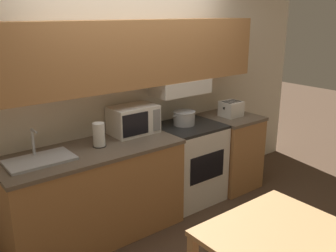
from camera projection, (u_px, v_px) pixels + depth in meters
ground_plane at (134, 202)px, 4.38m from camera, size 16.00×16.00×0.00m
wall_back at (135, 76)px, 3.90m from camera, size 5.42×0.38×2.55m
lower_counter_main at (94, 193)px, 3.61m from camera, size 1.72×0.69×0.91m
lower_counter_right_stub at (228, 150)px, 4.71m from camera, size 0.60×0.69×0.91m
stove_range at (188, 163)px, 4.34m from camera, size 0.71×0.64×0.91m
cooking_pot at (184, 117)px, 4.19m from camera, size 0.33×0.25×0.16m
microwave at (133, 120)px, 3.89m from camera, size 0.48×0.33×0.29m
toaster at (231, 109)px, 4.53m from camera, size 0.25×0.22×0.18m
sink_basin at (40, 159)px, 3.18m from camera, size 0.56×0.34×0.27m
paper_towel_roll at (99, 135)px, 3.51m from camera, size 0.13×0.13×0.23m
dining_table at (279, 248)px, 2.46m from camera, size 0.94×0.81×0.76m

